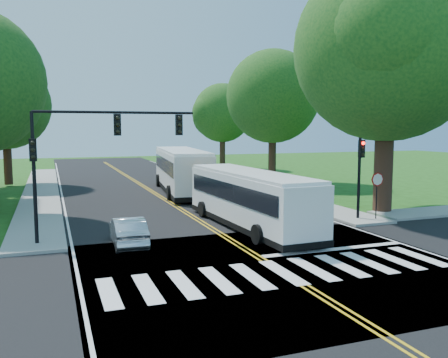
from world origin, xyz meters
name	(u,v)px	position (x,y,z in m)	size (l,w,h in m)	color
ground	(276,269)	(0.00, 0.00, 0.00)	(140.00, 140.00, 0.00)	#1E4411
road	(164,199)	(0.00, 18.00, 0.01)	(14.00, 96.00, 0.01)	black
cross_road	(276,269)	(0.00, 0.00, 0.01)	(60.00, 12.00, 0.01)	black
center_line	(152,192)	(0.00, 22.00, 0.01)	(0.36, 70.00, 0.01)	gold
edge_line_w	(62,196)	(-6.80, 22.00, 0.01)	(0.12, 70.00, 0.01)	silver
edge_line_e	(232,188)	(6.80, 22.00, 0.01)	(0.12, 70.00, 0.01)	silver
crosswalk	(283,272)	(0.00, -0.50, 0.02)	(12.60, 3.00, 0.01)	silver
stop_bar	(335,249)	(3.50, 1.60, 0.02)	(6.60, 0.40, 0.01)	silver
sidewalk_nw	(41,191)	(-8.30, 25.00, 0.07)	(2.60, 40.00, 0.15)	gray
sidewalk_ne	(235,183)	(8.30, 25.00, 0.07)	(2.60, 40.00, 0.15)	gray
tree_ne_big	(388,49)	(11.00, 8.00, 9.62)	(10.80, 10.80, 14.91)	#321E14
tree_west_far	(5,105)	(-11.00, 30.00, 7.00)	(7.60, 7.60, 10.67)	#321E14
tree_east_mid	(273,97)	(11.50, 24.00, 7.86)	(8.40, 8.40, 11.93)	#321E14
tree_east_far	(222,113)	(12.50, 40.00, 6.86)	(7.20, 7.20, 10.34)	#321E14
signal_nw	(91,144)	(-5.86, 6.43, 4.38)	(7.15, 0.46, 5.66)	black
signal_ne	(360,167)	(8.20, 6.44, 2.96)	(0.30, 0.46, 4.40)	black
stop_sign	(377,184)	(9.00, 5.98, 2.03)	(0.76, 0.08, 2.53)	black
bus_lead	(249,198)	(1.88, 6.88, 1.53)	(3.06, 11.19, 2.87)	silver
bus_follow	(181,170)	(2.13, 20.98, 1.79)	(4.35, 13.23, 3.36)	silver
hatchback	(128,231)	(-4.50, 5.24, 0.63)	(1.31, 3.77, 1.24)	silver
suv	(295,205)	(5.70, 9.08, 0.64)	(2.07, 4.49, 1.25)	silver
dark_sedan	(261,193)	(5.74, 13.79, 0.71)	(1.96, 4.83, 1.40)	black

